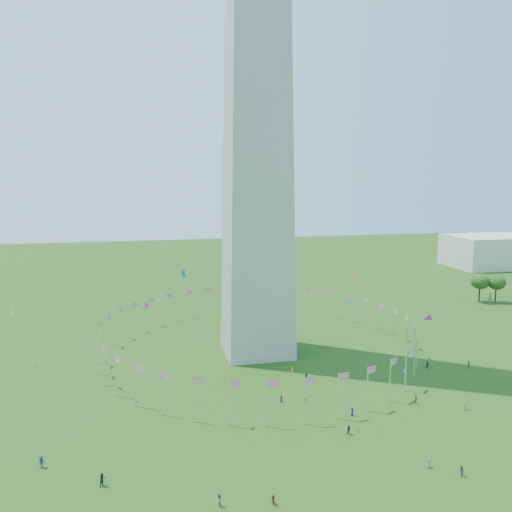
# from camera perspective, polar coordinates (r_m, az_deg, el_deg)

# --- Properties ---
(ground) EXTENTS (600.00, 600.00, 0.00)m
(ground) POSITION_cam_1_polar(r_m,az_deg,el_deg) (89.67, 7.57, -21.40)
(ground) COLOR #1E440F
(ground) RESTS_ON ground
(washington_monument) EXTENTS (16.80, 16.80, 169.00)m
(washington_monument) POSITION_cam_1_polar(r_m,az_deg,el_deg) (131.61, 0.11, 26.29)
(washington_monument) COLOR #ADA89A
(washington_monument) RESTS_ON ground
(flag_ring) EXTENTS (80.24, 80.24, 9.00)m
(flag_ring) POSITION_cam_1_polar(r_m,az_deg,el_deg) (131.96, 0.10, -9.05)
(flag_ring) COLOR silver
(flag_ring) RESTS_ON ground
(gov_building_east_a) EXTENTS (50.00, 30.00, 16.00)m
(gov_building_east_a) POSITION_cam_1_polar(r_m,az_deg,el_deg) (286.94, 25.87, 0.54)
(gov_building_east_a) COLOR beige
(gov_building_east_a) RESTS_ON ground
(crowd) EXTENTS (93.38, 68.15, 2.05)m
(crowd) POSITION_cam_1_polar(r_m,az_deg,el_deg) (90.09, 10.10, -20.68)
(crowd) COLOR black
(crowd) RESTS_ON ground
(kites_aloft) EXTENTS (131.01, 70.02, 34.44)m
(kites_aloft) POSITION_cam_1_polar(r_m,az_deg,el_deg) (109.66, 12.75, -5.62)
(kites_aloft) COLOR #CC2699
(kites_aloft) RESTS_ON ground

